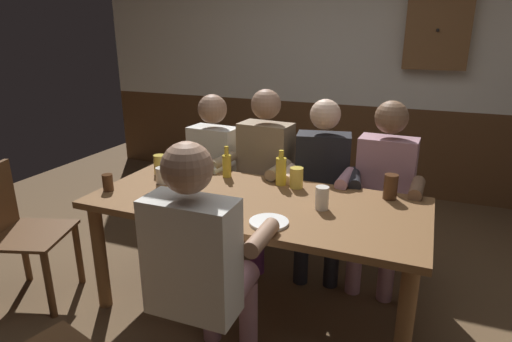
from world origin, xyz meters
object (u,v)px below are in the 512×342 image
Objects in this scene: pint_glass_0 at (108,183)px; pint_glass_6 at (162,175)px; wall_dart_cabinet at (438,30)px; pint_glass_2 at (160,165)px; pint_glass_4 at (391,187)px; person_3 at (383,186)px; pint_glass_1 at (296,178)px; person_2 at (322,179)px; chair_empty_near_right at (17,230)px; pint_glass_7 at (168,197)px; pint_glass_5 at (186,185)px; person_0 at (209,165)px; bottle_1 at (194,166)px; person_4 at (201,258)px; plate_0 at (269,222)px; person_1 at (261,168)px; bottle_0 at (227,165)px; pint_glass_8 at (322,198)px; dining_table at (256,215)px; pint_glass_3 at (187,202)px.

pint_glass_0 is 1.03× the size of pint_glass_6.
wall_dart_cabinet reaches higher than pint_glass_0.
pint_glass_4 reaches higher than pint_glass_2.
pint_glass_1 is (-0.49, -0.37, 0.11)m from person_3.
person_2 reaches higher than pint_glass_6.
chair_empty_near_right reaches higher than pint_glass_7.
wall_dart_cabinet is (1.29, 2.35, 0.88)m from pint_glass_5.
pint_glass_4 reaches higher than pint_glass_6.
chair_empty_near_right is at bearing -129.40° from wall_dart_cabinet.
person_0 is at bearing 127.69° from chair_empty_near_right.
bottle_1 is 2.27× the size of pint_glass_7.
pint_glass_1 is (0.16, 0.94, 0.10)m from person_4.
wall_dart_cabinet reaches higher than plate_0.
person_2 is 1.42m from pint_glass_0.
person_1 reaches higher than pint_glass_2.
person_4 is at bearing -26.72° from pint_glass_0.
bottle_1 reaches higher than bottle_0.
person_1 reaches higher than pint_glass_6.
bottle_0 is 2.01× the size of pint_glass_0.
pint_glass_2 is at bearing 128.24° from pint_glass_7.
pint_glass_8 is at bearing -9.89° from bottle_1.
dining_table is 2.76× the size of wall_dart_cabinet.
chair_empty_near_right is at bearing -171.67° from pint_glass_3.
person_3 is 1.25m from bottle_1.
pint_glass_1 is 0.68m from pint_glass_5.
bottle_0 is (-0.57, -0.34, 0.14)m from person_2.
bottle_1 reaches higher than pint_glass_5.
chair_empty_near_right is 1.11m from pint_glass_5.
person_0 is at bearing 108.08° from bottle_1.
pint_glass_1 is (1.57, 0.75, 0.31)m from chair_empty_near_right.
person_2 is at bearing 78.51° from pint_glass_1.
bottle_0 is at bearing 20.20° from person_2.
wall_dart_cabinet reaches higher than bottle_0.
person_0 reaches higher than pint_glass_6.
pint_glass_5 is at bearing 94.81° from chair_empty_near_right.
person_0 is 1.37m from chair_empty_near_right.
person_3 is at bearing 62.93° from person_4.
person_0 is at bearing 104.46° from pint_glass_7.
bottle_0 is 1.42× the size of pint_glass_4.
pint_glass_1 is (0.66, 0.12, -0.03)m from bottle_1.
pint_glass_3 reaches higher than pint_glass_7.
person_4 is 0.57m from pint_glass_7.
pint_glass_3 is at bearing 50.98° from person_2.
pint_glass_8 is at bearing 153.26° from person_0.
pint_glass_0 is 1.30m from pint_glass_8.
person_2 is at bearing -175.37° from person_0.
wall_dart_cabinet is (0.21, 1.65, 0.98)m from person_3.
chair_empty_near_right is 2.29m from pint_glass_4.
dining_table is 14.96× the size of pint_glass_1.
person_2 is at bearing 61.88° from pint_glass_3.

